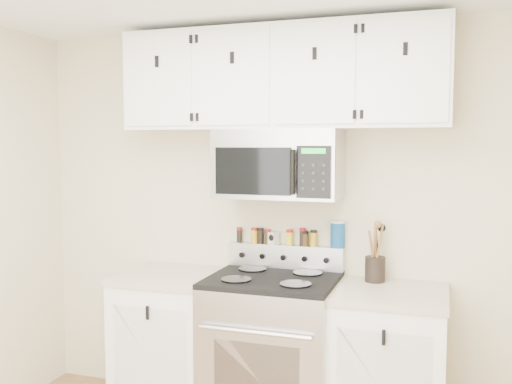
% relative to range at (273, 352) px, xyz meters
% --- Properties ---
extents(back_wall, '(3.50, 0.01, 2.50)m').
position_rel_range_xyz_m(back_wall, '(0.00, 0.32, 0.76)').
color(back_wall, beige).
rests_on(back_wall, floor).
extents(range, '(0.76, 0.65, 1.10)m').
position_rel_range_xyz_m(range, '(0.00, 0.00, 0.00)').
color(range, '#B7B7BA').
rests_on(range, floor).
extents(base_cabinet_left, '(0.64, 0.62, 0.92)m').
position_rel_range_xyz_m(base_cabinet_left, '(-0.69, 0.02, -0.03)').
color(base_cabinet_left, white).
rests_on(base_cabinet_left, floor).
extents(base_cabinet_right, '(0.64, 0.62, 0.92)m').
position_rel_range_xyz_m(base_cabinet_right, '(0.69, 0.02, -0.03)').
color(base_cabinet_right, white).
rests_on(base_cabinet_right, floor).
extents(microwave, '(0.76, 0.44, 0.42)m').
position_rel_range_xyz_m(microwave, '(0.00, 0.13, 1.14)').
color(microwave, '#9E9EA3').
rests_on(microwave, back_wall).
extents(upper_cabinets, '(2.00, 0.35, 0.62)m').
position_rel_range_xyz_m(upper_cabinets, '(-0.00, 0.15, 1.66)').
color(upper_cabinets, white).
rests_on(upper_cabinets, back_wall).
extents(utensil_crock, '(0.12, 0.12, 0.35)m').
position_rel_range_xyz_m(utensil_crock, '(0.58, 0.20, 0.52)').
color(utensil_crock, black).
rests_on(utensil_crock, base_cabinet_right).
extents(kitchen_timer, '(0.08, 0.08, 0.08)m').
position_rel_range_xyz_m(kitchen_timer, '(-0.09, 0.28, 0.65)').
color(kitchen_timer, silver).
rests_on(kitchen_timer, range).
extents(salt_canister, '(0.09, 0.09, 0.17)m').
position_rel_range_xyz_m(salt_canister, '(0.34, 0.28, 0.70)').
color(salt_canister, navy).
rests_on(salt_canister, range).
extents(spice_jar_0, '(0.04, 0.04, 0.10)m').
position_rel_range_xyz_m(spice_jar_0, '(-0.32, 0.28, 0.66)').
color(spice_jar_0, black).
rests_on(spice_jar_0, range).
extents(spice_jar_1, '(0.05, 0.05, 0.10)m').
position_rel_range_xyz_m(spice_jar_1, '(-0.21, 0.28, 0.66)').
color(spice_jar_1, gold).
rests_on(spice_jar_1, range).
extents(spice_jar_2, '(0.04, 0.04, 0.10)m').
position_rel_range_xyz_m(spice_jar_2, '(-0.17, 0.28, 0.66)').
color(spice_jar_2, black).
rests_on(spice_jar_2, range).
extents(spice_jar_3, '(0.04, 0.04, 0.09)m').
position_rel_range_xyz_m(spice_jar_3, '(-0.12, 0.28, 0.66)').
color(spice_jar_3, '#39290D').
rests_on(spice_jar_3, range).
extents(spice_jar_4, '(0.05, 0.05, 0.10)m').
position_rel_range_xyz_m(spice_jar_4, '(0.03, 0.28, 0.66)').
color(spice_jar_4, yellow).
rests_on(spice_jar_4, range).
extents(spice_jar_5, '(0.04, 0.04, 0.11)m').
position_rel_range_xyz_m(spice_jar_5, '(0.11, 0.28, 0.67)').
color(spice_jar_5, black).
rests_on(spice_jar_5, range).
extents(spice_jar_6, '(0.04, 0.04, 0.09)m').
position_rel_range_xyz_m(spice_jar_6, '(0.13, 0.28, 0.66)').
color(spice_jar_6, '#3D290E').
rests_on(spice_jar_6, range).
extents(spice_jar_7, '(0.04, 0.04, 0.10)m').
position_rel_range_xyz_m(spice_jar_7, '(0.19, 0.28, 0.67)').
color(spice_jar_7, gold).
rests_on(spice_jar_7, range).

